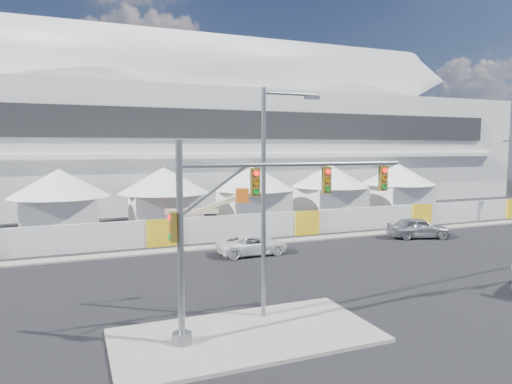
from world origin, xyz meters
name	(u,v)px	position (x,y,z in m)	size (l,w,h in m)	color
ground	(339,295)	(0.00, 0.00, 0.00)	(160.00, 160.00, 0.00)	black
median_island	(246,335)	(-6.00, -3.00, 0.07)	(10.00, 5.00, 0.15)	gray
far_curb	(453,227)	(20.00, 12.50, 0.06)	(80.00, 1.20, 0.12)	gray
stadium	(231,131)	(8.71, 41.50, 9.45)	(80.00, 24.80, 21.98)	silver
tent_row	(210,190)	(0.50, 24.00, 3.15)	(53.40, 8.40, 5.40)	white
hoarding_fence	(306,223)	(6.00, 14.50, 1.00)	(70.00, 0.25, 2.00)	silver
scaffold_tower	(466,155)	(46.00, 36.00, 6.00)	(4.40, 4.40, 12.00)	#595B60
sedan_silver	(419,228)	(13.63, 9.82, 0.83)	(4.88, 1.96, 1.66)	#9C9CA0
pickup_curb	(252,245)	(-0.79, 9.53, 0.67)	(4.85, 2.24, 1.35)	silver
lot_car_c	(112,232)	(-9.18, 18.25, 0.65)	(4.50, 1.83, 1.31)	#B2B3B7
traffic_mast	(235,228)	(-6.42, -2.96, 4.24)	(9.73, 0.71, 7.34)	slate
streetlight_median	(269,187)	(-4.41, -1.51, 5.60)	(2.62, 0.26, 9.48)	gray
boom_lift	(185,225)	(-3.81, 16.60, 1.07)	(8.08, 2.74, 3.99)	#CD5613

